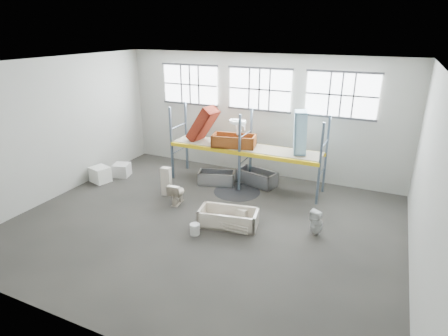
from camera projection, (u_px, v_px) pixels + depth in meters
The scene contains 34 objects.
floor at pixel (205, 225), 11.96m from camera, with size 12.00×10.00×0.10m, color #433F39.
ceiling at pixel (201, 62), 10.13m from camera, with size 12.00×10.00×0.10m, color silver.
wall_back at pixel (259, 116), 15.33m from camera, with size 12.00×0.10×5.00m, color #A9A89C.
wall_front at pixel (76, 228), 6.76m from camera, with size 12.00×0.10×5.00m, color #A4A398.
wall_left at pixel (56, 128), 13.40m from camera, with size 0.10×10.00×5.00m, color #B7B7AA.
wall_right at pixel (430, 183), 8.69m from camera, with size 0.10×10.00×5.00m, color #A9A89C.
window_left at pixel (190, 84), 16.09m from camera, with size 2.60×0.04×1.60m, color white.
window_mid at pixel (259, 89), 14.84m from camera, with size 2.60×0.04×1.60m, color white.
window_right at pixel (341, 95), 13.60m from camera, with size 2.60×0.04×1.60m, color white.
rack_upright_la at pixel (172, 144), 15.03m from camera, with size 0.08×0.08×3.00m, color slate.
rack_upright_lb at pixel (186, 136), 16.05m from camera, with size 0.08×0.08×3.00m, color slate.
rack_upright_ma at pixel (239, 153), 13.87m from camera, with size 0.08×0.08×3.00m, color slate.
rack_upright_mb at pixel (251, 145), 14.88m from camera, with size 0.08×0.08×3.00m, color slate.
rack_upright_ra at pixel (320, 165), 12.70m from camera, with size 0.08×0.08×3.00m, color slate.
rack_upright_rb at pixel (326, 155), 13.72m from camera, with size 0.08×0.08×3.00m, color slate.
rack_beam_front at pixel (239, 153), 13.87m from camera, with size 6.00×0.10×0.14m, color yellow.
rack_beam_back at pixel (251, 145), 14.88m from camera, with size 6.00×0.10×0.14m, color yellow.
shelf_deck at pixel (245, 147), 14.35m from camera, with size 5.90×1.10×0.03m, color gray.
wet_patch at pixel (237, 192), 14.23m from camera, with size 1.80×1.80×0.00m, color black.
bathtub_beige at pixel (228, 218), 11.73m from camera, with size 1.85×0.87×0.54m, color beige, non-canonical shape.
cistern_spare at pixel (241, 214), 11.95m from camera, with size 0.38×0.18×0.37m, color beige.
sink_in_tub at pixel (230, 215), 12.15m from camera, with size 0.44×0.44×0.15m, color beige.
toilet_beige at pixel (177, 193), 13.18m from camera, with size 0.45×0.78×0.80m, color beige.
cistern_tall at pixel (166, 181), 13.78m from camera, with size 0.35×0.23×1.10m, color beige.
toilet_white at pixel (316, 223), 11.17m from camera, with size 0.36×0.37×0.81m, color silver.
steel_tub_left at pixel (217, 178), 14.86m from camera, with size 1.43×0.67×0.52m, color #B4B6BB, non-canonical shape.
steel_tub_right at pixel (257, 177), 14.84m from camera, with size 1.56×0.73×0.57m, color #B9BBC0, non-canonical shape.
rust_tub_flat at pixel (234, 141), 14.31m from camera, with size 1.66×0.78×0.47m, color #934A1E, non-canonical shape.
rust_tub_tilted at pixel (203, 124), 14.78m from camera, with size 1.58×0.74×0.44m, color #983016, non-canonical shape.
sink_on_shelf at pixel (237, 134), 14.17m from camera, with size 0.67×0.52×0.60m, color white.
blue_tub_upright at pixel (300, 132), 13.30m from camera, with size 1.55×0.73×0.44m, color #93C4DE, non-canonical shape.
bucket at pixel (195, 229), 11.26m from camera, with size 0.30×0.30×0.35m, color silver.
carton_near at pixel (100, 174), 15.07m from camera, with size 0.73×0.62×0.62m, color white.
carton_far at pixel (122, 170), 15.66m from camera, with size 0.64×0.64×0.54m, color beige.
Camera 1 is at (4.94, -9.29, 5.95)m, focal length 29.56 mm.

